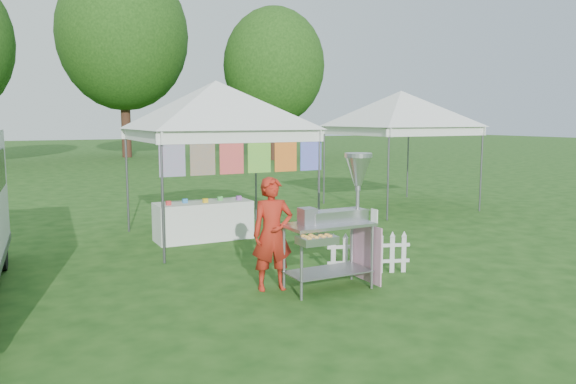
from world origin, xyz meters
TOP-DOWN VIEW (x-y plane):
  - ground at (0.00, 0.00)m, footprint 120.00×120.00m
  - canopy_main at (0.00, 3.49)m, footprint 4.24×4.24m
  - canopy_right at (5.50, 5.00)m, footprint 4.24×4.24m
  - tree_mid at (3.00, 28.00)m, footprint 7.60×7.60m
  - tree_right at (10.00, 22.00)m, footprint 5.60×5.60m
  - donut_cart at (0.40, -0.30)m, footprint 1.31×0.90m
  - vendor at (-0.47, 0.04)m, footprint 0.62×0.47m
  - picket_fence at (1.14, 0.10)m, footprint 1.20×0.42m
  - display_table at (-0.29, 3.50)m, footprint 1.80×0.70m

SIDE VIEW (x-z plane):
  - ground at x=0.00m, z-range 0.00..0.00m
  - picket_fence at x=1.14m, z-range 0.01..0.57m
  - display_table at x=-0.29m, z-range 0.00..0.73m
  - vendor at x=-0.47m, z-range 0.00..1.52m
  - donut_cart at x=0.40m, z-range 0.16..1.99m
  - canopy_main at x=0.00m, z-range 1.26..4.71m
  - canopy_right at x=5.50m, z-range 1.27..4.72m
  - tree_right at x=10.00m, z-range 0.97..9.39m
  - tree_mid at x=3.00m, z-range 1.38..12.90m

